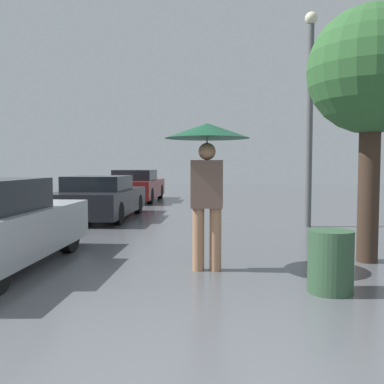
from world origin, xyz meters
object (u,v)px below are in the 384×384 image
parked_car_farthest (136,186)px  trash_bin (331,261)px  pedestrian (207,154)px  parked_car_middle (100,198)px  street_lamp (310,106)px  tree (372,74)px

parked_car_farthest → trash_bin: size_ratio=5.77×
trash_bin → parked_car_farthest: bearing=111.2°
pedestrian → parked_car_middle: 6.40m
pedestrian → parked_car_middle: (-3.08, 5.51, -1.05)m
parked_car_middle → street_lamp: 5.87m
pedestrian → parked_car_farthest: 11.53m
pedestrian → street_lamp: (2.21, 4.30, 1.19)m
pedestrian → parked_car_farthest: bearing=106.2°
parked_car_middle → parked_car_farthest: 5.52m
tree → street_lamp: size_ratio=0.76×
parked_car_middle → pedestrian: bearing=-60.8°
parked_car_middle → street_lamp: size_ratio=0.80×
pedestrian → trash_bin: size_ratio=2.83×
pedestrian → street_lamp: street_lamp is taller
pedestrian → tree: bearing=16.4°
parked_car_farthest → pedestrian: bearing=-73.8°
street_lamp → trash_bin: size_ratio=6.92×
street_lamp → parked_car_middle: bearing=167.1°
pedestrian → street_lamp: bearing=62.8°
parked_car_middle → tree: (5.45, -4.81, 2.23)m
parked_car_middle → trash_bin: 7.85m
parked_car_middle → parked_car_farthest: bearing=91.3°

